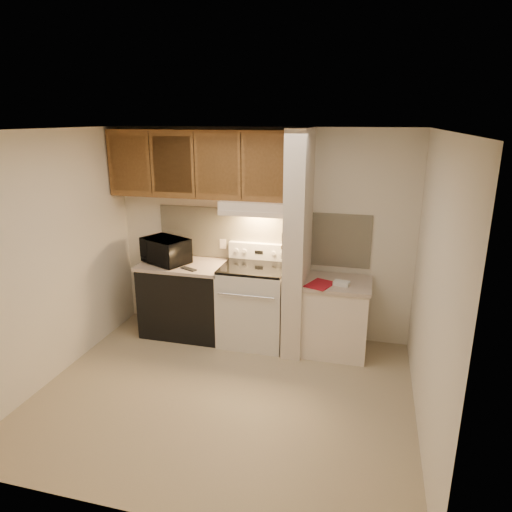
% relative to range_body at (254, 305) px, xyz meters
% --- Properties ---
extents(floor, '(3.60, 3.60, 0.00)m').
position_rel_range_body_xyz_m(floor, '(0.00, -1.16, -0.46)').
color(floor, tan).
rests_on(floor, ground).
extents(ceiling, '(3.60, 3.60, 0.00)m').
position_rel_range_body_xyz_m(ceiling, '(0.00, -1.16, 2.04)').
color(ceiling, white).
rests_on(ceiling, wall_back).
extents(wall_back, '(3.60, 2.50, 0.02)m').
position_rel_range_body_xyz_m(wall_back, '(0.00, 0.34, 0.79)').
color(wall_back, '#EFE5D0').
rests_on(wall_back, floor).
extents(wall_left, '(0.02, 3.00, 2.50)m').
position_rel_range_body_xyz_m(wall_left, '(-1.80, -1.16, 0.79)').
color(wall_left, '#EFE5D0').
rests_on(wall_left, floor).
extents(wall_right, '(0.02, 3.00, 2.50)m').
position_rel_range_body_xyz_m(wall_right, '(1.80, -1.16, 0.79)').
color(wall_right, '#EFE5D0').
rests_on(wall_right, floor).
extents(backsplash, '(2.60, 0.02, 0.63)m').
position_rel_range_body_xyz_m(backsplash, '(0.00, 0.33, 0.78)').
color(backsplash, beige).
rests_on(backsplash, wall_back).
extents(range_body, '(0.76, 0.65, 0.92)m').
position_rel_range_body_xyz_m(range_body, '(0.00, 0.00, 0.00)').
color(range_body, silver).
rests_on(range_body, floor).
extents(oven_window, '(0.50, 0.01, 0.30)m').
position_rel_range_body_xyz_m(oven_window, '(0.00, -0.32, 0.04)').
color(oven_window, black).
rests_on(oven_window, range_body).
extents(oven_handle, '(0.65, 0.02, 0.02)m').
position_rel_range_body_xyz_m(oven_handle, '(0.00, -0.35, 0.26)').
color(oven_handle, silver).
rests_on(oven_handle, range_body).
extents(cooktop, '(0.74, 0.64, 0.03)m').
position_rel_range_body_xyz_m(cooktop, '(0.00, 0.00, 0.48)').
color(cooktop, black).
rests_on(cooktop, range_body).
extents(range_backguard, '(0.76, 0.08, 0.20)m').
position_rel_range_body_xyz_m(range_backguard, '(0.00, 0.28, 0.59)').
color(range_backguard, silver).
rests_on(range_backguard, range_body).
extents(range_display, '(0.10, 0.01, 0.04)m').
position_rel_range_body_xyz_m(range_display, '(0.00, 0.24, 0.59)').
color(range_display, black).
rests_on(range_display, range_backguard).
extents(range_knob_left_outer, '(0.05, 0.02, 0.05)m').
position_rel_range_body_xyz_m(range_knob_left_outer, '(-0.28, 0.24, 0.59)').
color(range_knob_left_outer, silver).
rests_on(range_knob_left_outer, range_backguard).
extents(range_knob_left_inner, '(0.05, 0.02, 0.05)m').
position_rel_range_body_xyz_m(range_knob_left_inner, '(-0.18, 0.24, 0.59)').
color(range_knob_left_inner, silver).
rests_on(range_knob_left_inner, range_backguard).
extents(range_knob_right_inner, '(0.05, 0.02, 0.05)m').
position_rel_range_body_xyz_m(range_knob_right_inner, '(0.18, 0.24, 0.59)').
color(range_knob_right_inner, silver).
rests_on(range_knob_right_inner, range_backguard).
extents(range_knob_right_outer, '(0.05, 0.02, 0.05)m').
position_rel_range_body_xyz_m(range_knob_right_outer, '(0.28, 0.24, 0.59)').
color(range_knob_right_outer, silver).
rests_on(range_knob_right_outer, range_backguard).
extents(dishwasher_front, '(1.00, 0.63, 0.87)m').
position_rel_range_body_xyz_m(dishwasher_front, '(-0.88, 0.01, -0.03)').
color(dishwasher_front, black).
rests_on(dishwasher_front, floor).
extents(left_countertop, '(1.04, 0.67, 0.04)m').
position_rel_range_body_xyz_m(left_countertop, '(-0.88, 0.01, 0.43)').
color(left_countertop, '#C1AC9C').
rests_on(left_countertop, dishwasher_front).
extents(spoon_rest, '(0.22, 0.15, 0.01)m').
position_rel_range_body_xyz_m(spoon_rest, '(-0.73, -0.19, 0.46)').
color(spoon_rest, black).
rests_on(spoon_rest, left_countertop).
extents(teal_jar, '(0.10, 0.10, 0.09)m').
position_rel_range_body_xyz_m(teal_jar, '(-1.23, -0.09, 0.50)').
color(teal_jar, '#236869').
rests_on(teal_jar, left_countertop).
extents(outlet, '(0.08, 0.01, 0.12)m').
position_rel_range_body_xyz_m(outlet, '(-0.48, 0.32, 0.64)').
color(outlet, white).
rests_on(outlet, backsplash).
extents(microwave, '(0.65, 0.57, 0.30)m').
position_rel_range_body_xyz_m(microwave, '(-1.10, -0.01, 0.60)').
color(microwave, black).
rests_on(microwave, left_countertop).
extents(partition_pillar, '(0.22, 0.70, 2.50)m').
position_rel_range_body_xyz_m(partition_pillar, '(0.51, -0.01, 0.79)').
color(partition_pillar, beige).
rests_on(partition_pillar, floor).
extents(pillar_trim, '(0.01, 0.70, 0.04)m').
position_rel_range_body_xyz_m(pillar_trim, '(0.39, -0.01, 0.84)').
color(pillar_trim, brown).
rests_on(pillar_trim, partition_pillar).
extents(knife_strip, '(0.02, 0.42, 0.04)m').
position_rel_range_body_xyz_m(knife_strip, '(0.39, -0.06, 0.86)').
color(knife_strip, black).
rests_on(knife_strip, partition_pillar).
extents(knife_blade_a, '(0.01, 0.03, 0.16)m').
position_rel_range_body_xyz_m(knife_blade_a, '(0.38, -0.23, 0.76)').
color(knife_blade_a, silver).
rests_on(knife_blade_a, knife_strip).
extents(knife_handle_a, '(0.02, 0.02, 0.10)m').
position_rel_range_body_xyz_m(knife_handle_a, '(0.38, -0.20, 0.91)').
color(knife_handle_a, black).
rests_on(knife_handle_a, knife_strip).
extents(knife_blade_b, '(0.01, 0.04, 0.18)m').
position_rel_range_body_xyz_m(knife_blade_b, '(0.38, -0.13, 0.75)').
color(knife_blade_b, silver).
rests_on(knife_blade_b, knife_strip).
extents(knife_handle_b, '(0.02, 0.02, 0.10)m').
position_rel_range_body_xyz_m(knife_handle_b, '(0.38, -0.13, 0.91)').
color(knife_handle_b, black).
rests_on(knife_handle_b, knife_strip).
extents(knife_blade_c, '(0.01, 0.04, 0.20)m').
position_rel_range_body_xyz_m(knife_blade_c, '(0.38, -0.07, 0.74)').
color(knife_blade_c, silver).
rests_on(knife_blade_c, knife_strip).
extents(knife_handle_c, '(0.02, 0.02, 0.10)m').
position_rel_range_body_xyz_m(knife_handle_c, '(0.38, -0.05, 0.91)').
color(knife_handle_c, black).
rests_on(knife_handle_c, knife_strip).
extents(knife_blade_d, '(0.01, 0.04, 0.16)m').
position_rel_range_body_xyz_m(knife_blade_d, '(0.38, 0.03, 0.76)').
color(knife_blade_d, silver).
rests_on(knife_blade_d, knife_strip).
extents(knife_handle_d, '(0.02, 0.02, 0.10)m').
position_rel_range_body_xyz_m(knife_handle_d, '(0.38, 0.04, 0.91)').
color(knife_handle_d, black).
rests_on(knife_handle_d, knife_strip).
extents(knife_blade_e, '(0.01, 0.04, 0.18)m').
position_rel_range_body_xyz_m(knife_blade_e, '(0.38, 0.11, 0.75)').
color(knife_blade_e, silver).
rests_on(knife_blade_e, knife_strip).
extents(knife_handle_e, '(0.02, 0.02, 0.10)m').
position_rel_range_body_xyz_m(knife_handle_e, '(0.38, 0.10, 0.91)').
color(knife_handle_e, black).
rests_on(knife_handle_e, knife_strip).
extents(oven_mitt, '(0.03, 0.11, 0.26)m').
position_rel_range_body_xyz_m(oven_mitt, '(0.38, 0.17, 0.70)').
color(oven_mitt, gray).
rests_on(oven_mitt, partition_pillar).
extents(right_cab_base, '(0.70, 0.60, 0.81)m').
position_rel_range_body_xyz_m(right_cab_base, '(0.97, -0.01, -0.06)').
color(right_cab_base, white).
rests_on(right_cab_base, floor).
extents(right_countertop, '(0.74, 0.64, 0.04)m').
position_rel_range_body_xyz_m(right_countertop, '(0.97, -0.01, 0.37)').
color(right_countertop, '#C1AC9C').
rests_on(right_countertop, right_cab_base).
extents(red_folder, '(0.34, 0.39, 0.01)m').
position_rel_range_body_xyz_m(red_folder, '(0.79, -0.16, 0.40)').
color(red_folder, maroon).
rests_on(red_folder, right_countertop).
extents(white_box, '(0.18, 0.14, 0.04)m').
position_rel_range_body_xyz_m(white_box, '(1.01, -0.11, 0.41)').
color(white_box, white).
rests_on(white_box, right_countertop).
extents(range_hood, '(0.78, 0.44, 0.15)m').
position_rel_range_body_xyz_m(range_hood, '(0.00, 0.12, 1.17)').
color(range_hood, white).
rests_on(range_hood, upper_cabinets).
extents(hood_lip, '(0.78, 0.04, 0.06)m').
position_rel_range_body_xyz_m(hood_lip, '(0.00, -0.08, 1.12)').
color(hood_lip, white).
rests_on(hood_lip, range_hood).
extents(upper_cabinets, '(2.18, 0.33, 0.77)m').
position_rel_range_body_xyz_m(upper_cabinets, '(-0.69, 0.17, 1.62)').
color(upper_cabinets, brown).
rests_on(upper_cabinets, wall_back).
extents(cab_door_a, '(0.46, 0.01, 0.63)m').
position_rel_range_body_xyz_m(cab_door_a, '(-1.51, 0.01, 1.62)').
color(cab_door_a, brown).
rests_on(cab_door_a, upper_cabinets).
extents(cab_gap_a, '(0.01, 0.01, 0.73)m').
position_rel_range_body_xyz_m(cab_gap_a, '(-1.23, 0.01, 1.62)').
color(cab_gap_a, black).
rests_on(cab_gap_a, upper_cabinets).
extents(cab_door_b, '(0.46, 0.01, 0.63)m').
position_rel_range_body_xyz_m(cab_door_b, '(-0.96, 0.01, 1.62)').
color(cab_door_b, brown).
rests_on(cab_door_b, upper_cabinets).
extents(cab_gap_b, '(0.01, 0.01, 0.73)m').
position_rel_range_body_xyz_m(cab_gap_b, '(-0.69, 0.01, 1.62)').
color(cab_gap_b, black).
rests_on(cab_gap_b, upper_cabinets).
extents(cab_door_c, '(0.46, 0.01, 0.63)m').
position_rel_range_body_xyz_m(cab_door_c, '(-0.42, 0.01, 1.62)').
color(cab_door_c, brown).
rests_on(cab_door_c, upper_cabinets).
extents(cab_gap_c, '(0.01, 0.01, 0.73)m').
position_rel_range_body_xyz_m(cab_gap_c, '(-0.14, 0.01, 1.62)').
color(cab_gap_c, black).
rests_on(cab_gap_c, upper_cabinets).
extents(cab_door_d, '(0.46, 0.01, 0.63)m').
position_rel_range_body_xyz_m(cab_door_d, '(0.13, 0.01, 1.62)').
color(cab_door_d, brown).
rests_on(cab_door_d, upper_cabinets).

